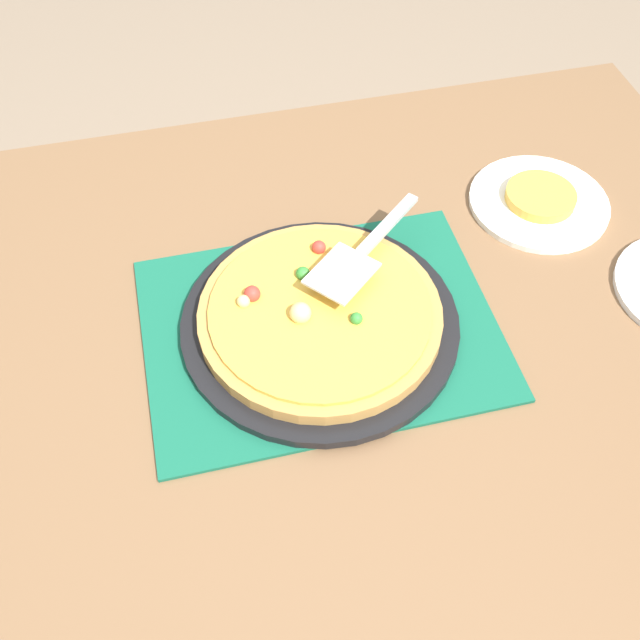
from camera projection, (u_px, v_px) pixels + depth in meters
ground_plane at (320, 539)px, 1.60m from camera, size 8.00×8.00×0.00m
dining_table at (320, 373)px, 1.10m from camera, size 1.40×1.00×0.75m
placemat at (320, 328)px, 1.01m from camera, size 0.48×0.36×0.01m
pizza_pan at (320, 323)px, 1.01m from camera, size 0.38×0.38×0.01m
pizza at (319, 314)px, 0.99m from camera, size 0.33×0.33×0.05m
plate_near_left at (539, 203)px, 1.17m from camera, size 0.22×0.22×0.01m
served_slice_left at (541, 196)px, 1.16m from camera, size 0.11×0.11×0.02m
pizza_server at (361, 252)px, 1.01m from camera, size 0.20×0.18×0.01m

